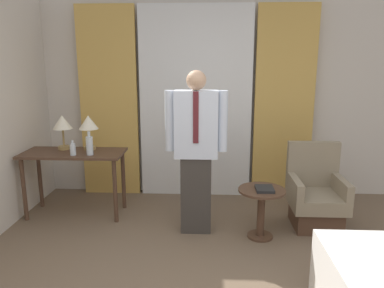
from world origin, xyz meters
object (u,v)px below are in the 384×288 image
at_px(table_lamp_right, 89,125).
at_px(person, 196,147).
at_px(side_table, 261,205).
at_px(armchair, 315,198).
at_px(table_lamp_left, 62,124).
at_px(bottle_by_lamp, 73,149).
at_px(book, 265,189).
at_px(desk, 74,162).
at_px(bottle_near_edge, 90,145).

xyz_separation_m(table_lamp_right, person, (1.33, -0.54, -0.14)).
xyz_separation_m(person, side_table, (0.70, -0.12, -0.59)).
bearing_deg(armchair, table_lamp_left, 174.00).
distance_m(bottle_by_lamp, book, 2.22).
xyz_separation_m(table_lamp_left, table_lamp_right, (0.32, 0.00, 0.00)).
bearing_deg(bottle_by_lamp, desk, 110.09).
height_order(armchair, book, armchair).
relative_size(table_lamp_right, bottle_by_lamp, 2.43).
bearing_deg(person, desk, 164.84).
bearing_deg(desk, table_lamp_right, 40.04).
distance_m(armchair, book, 0.78).
height_order(table_lamp_left, person, person).
relative_size(bottle_near_edge, side_table, 0.51).
relative_size(bottle_by_lamp, armchair, 0.19).
bearing_deg(bottle_near_edge, desk, 153.28).
height_order(table_lamp_left, bottle_by_lamp, table_lamp_left).
height_order(table_lamp_right, book, table_lamp_right).
bearing_deg(person, table_lamp_left, 161.91).
bearing_deg(desk, armchair, -3.63).
bearing_deg(side_table, table_lamp_left, 164.31).
distance_m(bottle_by_lamp, person, 1.47).
distance_m(bottle_near_edge, bottle_by_lamp, 0.20).
distance_m(table_lamp_right, side_table, 2.26).
bearing_deg(armchair, bottle_by_lamp, 179.31).
bearing_deg(desk, person, -15.16).
xyz_separation_m(bottle_by_lamp, armchair, (2.80, -0.03, -0.53)).
bearing_deg(bottle_near_edge, table_lamp_right, 107.73).
height_order(table_lamp_left, armchair, table_lamp_left).
distance_m(bottle_by_lamp, armchair, 2.85).
height_order(desk, bottle_by_lamp, bottle_by_lamp).
bearing_deg(side_table, book, -51.07).
distance_m(desk, table_lamp_left, 0.49).
xyz_separation_m(bottle_by_lamp, book, (2.16, -0.41, -0.30)).
distance_m(desk, book, 2.29).
relative_size(desk, armchair, 1.28).
bearing_deg(bottle_by_lamp, table_lamp_left, 127.29).
distance_m(bottle_near_edge, book, 2.05).
height_order(desk, table_lamp_right, table_lamp_right).
height_order(table_lamp_left, book, table_lamp_left).
bearing_deg(table_lamp_left, bottle_near_edge, -32.52).
bearing_deg(table_lamp_right, table_lamp_left, 180.00).
distance_m(table_lamp_left, person, 1.75).
xyz_separation_m(bottle_near_edge, bottle_by_lamp, (-0.19, -0.02, -0.04)).
height_order(bottle_near_edge, armchair, bottle_near_edge).
xyz_separation_m(table_lamp_right, side_table, (2.03, -0.66, -0.73)).
distance_m(person, side_table, 0.93).
relative_size(desk, bottle_near_edge, 4.36).
distance_m(bottle_by_lamp, side_table, 2.23).
bearing_deg(bottle_by_lamp, table_lamp_right, 69.14).
height_order(bottle_by_lamp, person, person).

